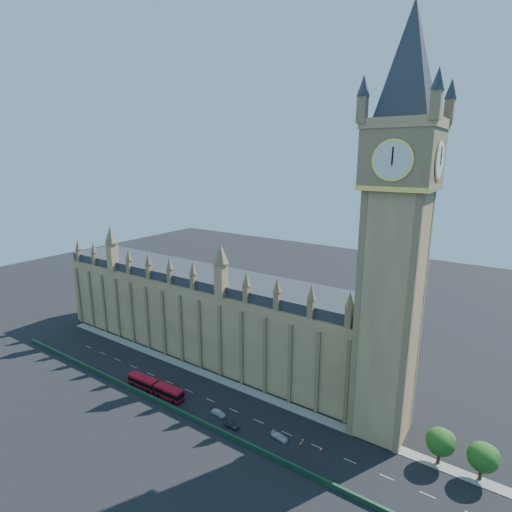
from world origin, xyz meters
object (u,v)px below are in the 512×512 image
Objects in this scene: car_white at (279,437)px; car_silver at (218,413)px; red_bus at (155,387)px; car_grey at (231,424)px.

car_silver is at bearing 99.61° from car_white.
red_bus is at bearing 100.24° from car_white.
red_bus is 21.43m from car_silver.
car_grey is at bearing -1.44° from red_bus.
car_grey is at bearing 109.72° from car_white.
red_bus is 26.91m from car_grey.
car_grey is 0.99× the size of car_white.
car_grey is 12.38m from car_white.
car_silver is at bearing 72.86° from car_grey.
car_white is at bearing 2.91° from red_bus.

